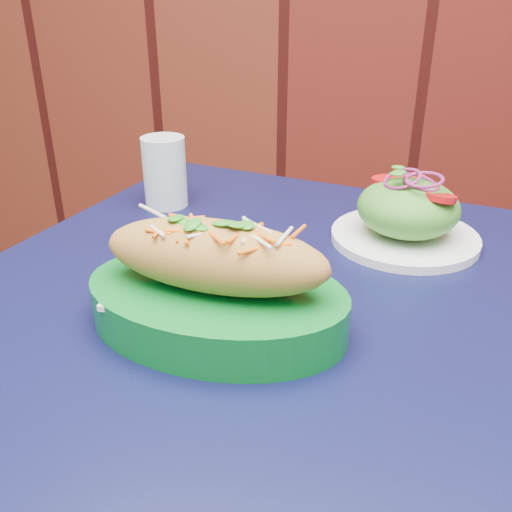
# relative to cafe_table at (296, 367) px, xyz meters

# --- Properties ---
(cafe_table) EXTENTS (0.96, 0.96, 0.75)m
(cafe_table) POSITION_rel_cafe_table_xyz_m (0.00, 0.00, 0.00)
(cafe_table) COLOR black
(cafe_table) RESTS_ON ground
(banh_mi_basket) EXTENTS (0.29, 0.20, 0.12)m
(banh_mi_basket) POSITION_rel_cafe_table_xyz_m (-0.07, -0.06, 0.14)
(banh_mi_basket) COLOR #096B21
(banh_mi_basket) RESTS_ON cafe_table
(salad_plate) EXTENTS (0.20, 0.20, 0.10)m
(salad_plate) POSITION_rel_cafe_table_xyz_m (0.12, 0.19, 0.13)
(salad_plate) COLOR white
(salad_plate) RESTS_ON cafe_table
(water_glass) EXTENTS (0.07, 0.07, 0.11)m
(water_glass) POSITION_rel_cafe_table_xyz_m (-0.25, 0.26, 0.14)
(water_glass) COLOR silver
(water_glass) RESTS_ON cafe_table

